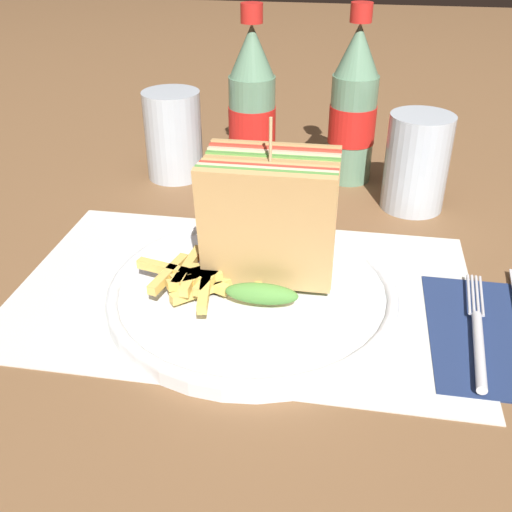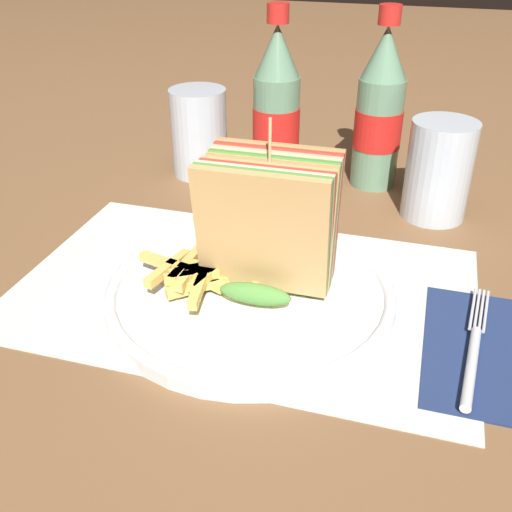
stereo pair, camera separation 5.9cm
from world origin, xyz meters
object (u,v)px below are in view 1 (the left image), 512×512
object	(u,v)px
coke_bottle_near	(252,110)
coke_bottle_far	(353,109)
fork	(478,337)
club_sandwich	(269,223)
glass_near	(416,169)
glass_far	(174,141)
plate_main	(253,292)

from	to	relation	value
coke_bottle_near	coke_bottle_far	size ratio (longest dim) A/B	1.00
fork	club_sandwich	bearing A→B (deg)	171.35
fork	glass_near	world-z (taller)	glass_near
coke_bottle_far	glass_far	size ratio (longest dim) A/B	1.93
club_sandwich	glass_far	distance (m)	0.32
club_sandwich	coke_bottle_far	world-z (taller)	coke_bottle_far
club_sandwich	fork	world-z (taller)	club_sandwich
club_sandwich	glass_far	size ratio (longest dim) A/B	1.35
fork	glass_far	xyz separation A→B (m)	(-0.37, 0.32, 0.04)
plate_main	coke_bottle_far	xyz separation A→B (m)	(0.08, 0.32, 0.09)
glass_near	plate_main	bearing A→B (deg)	-124.17
coke_bottle_far	glass_far	xyz separation A→B (m)	(-0.24, -0.03, -0.05)
plate_main	coke_bottle_far	world-z (taller)	coke_bottle_far
fork	coke_bottle_far	bearing A→B (deg)	115.57
fork	glass_far	bearing A→B (deg)	144.71
plate_main	coke_bottle_near	xyz separation A→B (m)	(-0.05, 0.29, 0.09)
plate_main	glass_near	size ratio (longest dim) A/B	2.34
plate_main	glass_near	bearing A→B (deg)	55.83
club_sandwich	coke_bottle_near	world-z (taller)	coke_bottle_near
glass_near	club_sandwich	bearing A→B (deg)	-123.84
coke_bottle_near	glass_near	world-z (taller)	coke_bottle_near
plate_main	fork	bearing A→B (deg)	-9.01
club_sandwich	glass_near	distance (m)	0.27
glass_near	glass_far	xyz separation A→B (m)	(-0.33, 0.05, 0.00)
plate_main	fork	xyz separation A→B (m)	(0.21, -0.03, -0.00)
club_sandwich	coke_bottle_near	distance (m)	0.28
club_sandwich	glass_near	world-z (taller)	club_sandwich
coke_bottle_near	glass_far	xyz separation A→B (m)	(-0.11, -0.00, -0.05)
plate_main	club_sandwich	bearing A→B (deg)	51.71
club_sandwich	fork	size ratio (longest dim) A/B	0.94
club_sandwich	fork	xyz separation A→B (m)	(0.20, -0.05, -0.07)
coke_bottle_near	glass_near	size ratio (longest dim) A/B	1.93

